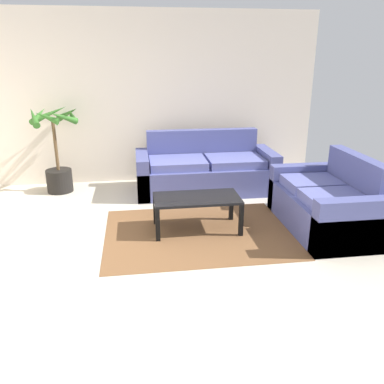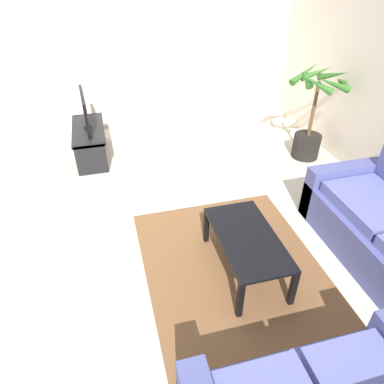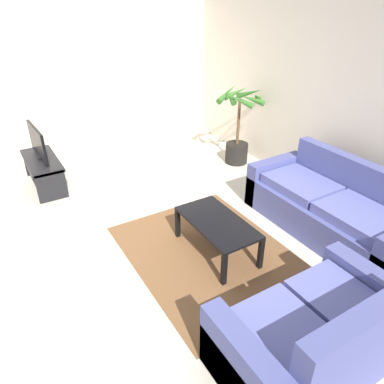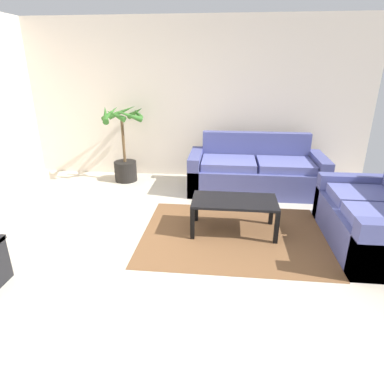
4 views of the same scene
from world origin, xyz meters
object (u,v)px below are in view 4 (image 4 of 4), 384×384
coffee_table (234,204)px  potted_palm (125,149)px  couch_main (255,173)px  couch_loveseat (375,221)px

coffee_table → potted_palm: (-1.88, 1.73, 0.20)m
couch_main → couch_loveseat: bearing=-52.9°
potted_palm → couch_main: bearing=-6.9°
couch_main → coffee_table: bearing=-104.1°
couch_main → couch_loveseat: same height
coffee_table → potted_palm: potted_palm is taller
couch_main → potted_palm: 2.28m
couch_loveseat → potted_palm: size_ratio=1.16×
couch_main → coffee_table: couch_main is taller
couch_main → couch_loveseat: size_ratio=1.38×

